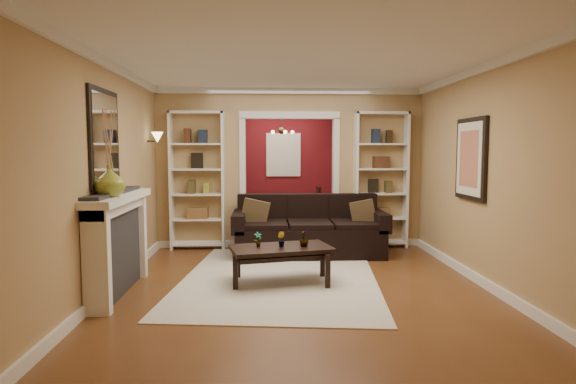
{
  "coord_description": "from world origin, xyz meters",
  "views": [
    {
      "loc": [
        -0.41,
        -7.05,
        1.67
      ],
      "look_at": [
        -0.12,
        -0.8,
        1.12
      ],
      "focal_mm": 30.0,
      "sensor_mm": 36.0,
      "label": 1
    }
  ],
  "objects": [
    {
      "name": "floor",
      "position": [
        0.0,
        0.0,
        0.0
      ],
      "size": [
        8.0,
        8.0,
        0.0
      ],
      "primitive_type": "plane",
      "color": "brown",
      "rests_on": "ground"
    },
    {
      "name": "ceiling",
      "position": [
        0.0,
        0.0,
        2.7
      ],
      "size": [
        8.0,
        8.0,
        0.0
      ],
      "primitive_type": "plane",
      "rotation": [
        3.14,
        0.0,
        0.0
      ],
      "color": "white",
      "rests_on": "ground"
    },
    {
      "name": "wall_back",
      "position": [
        0.0,
        4.0,
        1.35
      ],
      "size": [
        8.0,
        0.0,
        8.0
      ],
      "primitive_type": "plane",
      "rotation": [
        1.57,
        0.0,
        0.0
      ],
      "color": "tan",
      "rests_on": "ground"
    },
    {
      "name": "wall_front",
      "position": [
        0.0,
        -4.0,
        1.35
      ],
      "size": [
        8.0,
        0.0,
        8.0
      ],
      "primitive_type": "plane",
      "rotation": [
        -1.57,
        0.0,
        0.0
      ],
      "color": "tan",
      "rests_on": "ground"
    },
    {
      "name": "wall_left",
      "position": [
        -2.25,
        0.0,
        1.35
      ],
      "size": [
        0.0,
        8.0,
        8.0
      ],
      "primitive_type": "plane",
      "rotation": [
        1.57,
        0.0,
        1.57
      ],
      "color": "tan",
      "rests_on": "ground"
    },
    {
      "name": "wall_right",
      "position": [
        2.25,
        0.0,
        1.35
      ],
      "size": [
        0.0,
        8.0,
        8.0
      ],
      "primitive_type": "plane",
      "rotation": [
        1.57,
        0.0,
        -1.57
      ],
      "color": "tan",
      "rests_on": "ground"
    },
    {
      "name": "partition_wall",
      "position": [
        0.0,
        1.2,
        1.35
      ],
      "size": [
        4.5,
        0.15,
        2.7
      ],
      "primitive_type": "cube",
      "color": "tan",
      "rests_on": "floor"
    },
    {
      "name": "red_back_panel",
      "position": [
        0.0,
        3.97,
        1.32
      ],
      "size": [
        4.44,
        0.04,
        2.64
      ],
      "primitive_type": "cube",
      "color": "maroon",
      "rests_on": "floor"
    },
    {
      "name": "dining_window",
      "position": [
        0.0,
        3.93,
        1.55
      ],
      "size": [
        0.78,
        0.03,
        0.98
      ],
      "primitive_type": "cube",
      "color": "#8CA5CC",
      "rests_on": "wall_back"
    },
    {
      "name": "area_rug",
      "position": [
        -0.23,
        -0.94,
        0.01
      ],
      "size": [
        2.82,
        3.7,
        0.01
      ],
      "primitive_type": "cube",
      "rotation": [
        0.0,
        0.0,
        -0.11
      ],
      "color": "beige",
      "rests_on": "floor"
    },
    {
      "name": "sofa",
      "position": [
        0.28,
        0.45,
        0.47
      ],
      "size": [
        2.4,
        1.04,
        0.94
      ],
      "primitive_type": "cube",
      "color": "black",
      "rests_on": "floor"
    },
    {
      "name": "pillow_left",
      "position": [
        -0.58,
        0.43,
        0.66
      ],
      "size": [
        0.41,
        0.15,
        0.41
      ],
      "primitive_type": "cube",
      "rotation": [
        0.0,
        0.0,
        -0.08
      ],
      "color": "brown",
      "rests_on": "sofa"
    },
    {
      "name": "pillow_right",
      "position": [
        1.13,
        0.43,
        0.64
      ],
      "size": [
        0.39,
        0.19,
        0.37
      ],
      "primitive_type": "cube",
      "rotation": [
        0.0,
        0.0,
        -0.23
      ],
      "color": "brown",
      "rests_on": "sofa"
    },
    {
      "name": "coffee_table",
      "position": [
        -0.22,
        -1.16,
        0.23
      ],
      "size": [
        1.34,
        0.92,
        0.46
      ],
      "primitive_type": "cube",
      "rotation": [
        0.0,
        0.0,
        0.22
      ],
      "color": "black",
      "rests_on": "floor"
    },
    {
      "name": "plant_left",
      "position": [
        -0.51,
        -1.16,
        0.56
      ],
      "size": [
        0.12,
        0.1,
        0.19
      ],
      "primitive_type": "imported",
      "rotation": [
        0.0,
        0.0,
        0.43
      ],
      "color": "#336626",
      "rests_on": "coffee_table"
    },
    {
      "name": "plant_center",
      "position": [
        -0.22,
        -1.16,
        0.56
      ],
      "size": [
        0.12,
        0.13,
        0.19
      ],
      "primitive_type": "imported",
      "rotation": [
        0.0,
        0.0,
        2.12
      ],
      "color": "#336626",
      "rests_on": "coffee_table"
    },
    {
      "name": "plant_right",
      "position": [
        0.06,
        -1.16,
        0.57
      ],
      "size": [
        0.16,
        0.16,
        0.2
      ],
      "primitive_type": "imported",
      "rotation": [
        0.0,
        0.0,
        4.02
      ],
      "color": "#336626",
      "rests_on": "coffee_table"
    },
    {
      "name": "bookshelf_left",
      "position": [
        -1.55,
        1.03,
        1.15
      ],
      "size": [
        0.9,
        0.3,
        2.3
      ],
      "primitive_type": "cube",
      "color": "white",
      "rests_on": "floor"
    },
    {
      "name": "bookshelf_right",
      "position": [
        1.55,
        1.03,
        1.15
      ],
      "size": [
        0.9,
        0.3,
        2.3
      ],
      "primitive_type": "cube",
      "color": "white",
      "rests_on": "floor"
    },
    {
      "name": "fireplace",
      "position": [
        -2.09,
        -1.5,
        0.58
      ],
      "size": [
        0.32,
        1.7,
        1.16
      ],
      "primitive_type": "cube",
      "color": "white",
      "rests_on": "floor"
    },
    {
      "name": "vase",
      "position": [
        -2.09,
        -1.81,
        1.33
      ],
      "size": [
        0.37,
        0.37,
        0.34
      ],
      "primitive_type": "imported",
      "rotation": [
        0.0,
        0.0,
        -0.13
      ],
      "color": "olive",
      "rests_on": "fireplace"
    },
    {
      "name": "mirror",
      "position": [
        -2.23,
        -1.5,
        1.8
      ],
      "size": [
        0.03,
        0.95,
        1.1
      ],
      "primitive_type": "cube",
      "color": "silver",
      "rests_on": "wall_left"
    },
    {
      "name": "wall_sconce",
      "position": [
        -2.15,
        0.55,
        1.83
      ],
      "size": [
        0.18,
        0.18,
        0.22
      ],
      "primitive_type": "cube",
      "color": "#FFE0A5",
      "rests_on": "wall_left"
    },
    {
      "name": "framed_art",
      "position": [
        2.21,
        -1.0,
        1.55
      ],
      "size": [
        0.04,
        0.85,
        1.05
      ],
      "primitive_type": "cube",
      "color": "black",
      "rests_on": "wall_right"
    },
    {
      "name": "dining_table",
      "position": [
        -0.08,
        2.75,
        0.27
      ],
      "size": [
        1.54,
        0.86,
        0.54
      ],
      "primitive_type": "imported",
      "rotation": [
        0.0,
        0.0,
        1.57
      ],
      "color": "black",
      "rests_on": "floor"
    },
    {
      "name": "dining_chair_nw",
      "position": [
        -0.63,
        2.45,
        0.43
      ],
      "size": [
        0.55,
        0.55,
        0.85
      ],
      "primitive_type": "cube",
      "rotation": [
        0.0,
        0.0,
        1.97
      ],
      "color": "black",
      "rests_on": "floor"
    },
    {
      "name": "dining_chair_ne",
      "position": [
        0.47,
        2.45,
        0.41
      ],
      "size": [
        0.42,
        0.42,
        0.81
      ],
      "primitive_type": "cube",
      "rotation": [
        0.0,
        0.0,
        -1.63
      ],
      "color": "black",
      "rests_on": "floor"
    },
    {
      "name": "dining_chair_sw",
      "position": [
        -0.63,
        3.05,
        0.38
      ],
      "size": [
        0.5,
        0.5,
        0.76
      ],
      "primitive_type": "cube",
      "rotation": [
        0.0,
        0.0,
        2.0
      ],
      "color": "black",
      "rests_on": "floor"
    },
    {
      "name": "dining_chair_se",
      "position": [
        0.47,
        3.05,
        0.46
      ],
      "size": [
        0.59,
        0.59,
        0.92
      ],
      "primitive_type": "cube",
      "rotation": [
        0.0,
        0.0,
        -1.19
      ],
      "color": "black",
      "rests_on": "floor"
    },
    {
      "name": "chandelier",
      "position": [
        0.0,
        2.7,
        2.02
      ],
      "size": [
        0.5,
        0.5,
        0.3
      ],
      "primitive_type": "cube",
      "color": "#3B2D1A",
      "rests_on": "ceiling"
    }
  ]
}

